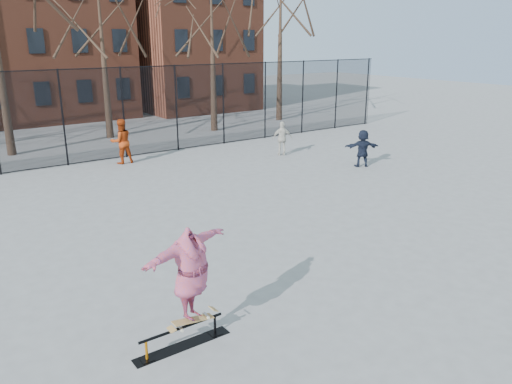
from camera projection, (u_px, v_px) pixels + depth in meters
ground at (285, 266)px, 11.84m from camera, size 100.00×100.00×0.00m
skate_rail at (182, 339)px, 8.72m from camera, size 1.80×0.28×0.40m
skateboard at (193, 320)px, 8.76m from camera, size 0.82×0.20×0.10m
skater at (191, 274)px, 8.50m from camera, size 2.12×1.31×1.68m
bystander_red at (121, 141)px, 21.25m from camera, size 0.94×0.74×1.91m
bystander_white at (282, 139)px, 22.78m from camera, size 0.98×0.79×1.55m
bystander_navy at (363, 148)px, 20.77m from camera, size 1.49×1.10×1.56m
fence at (96, 114)px, 21.34m from camera, size 34.03×0.07×4.00m
rowhouses at (32, 23)px, 30.67m from camera, size 29.00×7.00×13.00m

